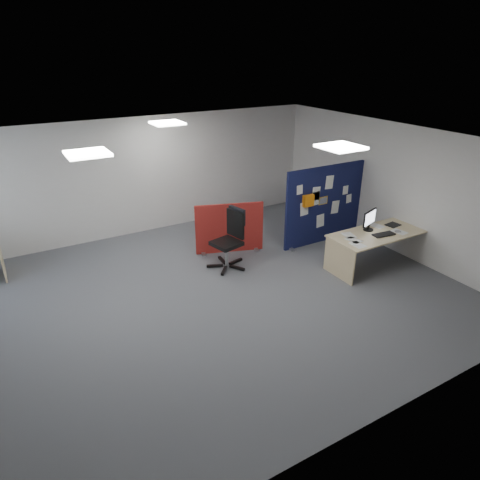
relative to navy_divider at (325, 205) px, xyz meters
name	(u,v)px	position (x,y,z in m)	size (l,w,h in m)	color
floor	(202,299)	(-3.46, -0.89, -0.88)	(9.00, 9.00, 0.00)	#55585D
ceiling	(196,147)	(-3.46, -0.89, 1.82)	(9.00, 7.00, 0.02)	white
wall_back	(135,178)	(-3.46, 2.61, 0.47)	(9.00, 0.02, 2.70)	silver
wall_front	(348,346)	(-3.46, -4.39, 0.47)	(9.00, 0.02, 2.70)	silver
wall_right	(392,188)	(1.04, -0.89, 0.47)	(0.02, 7.00, 2.70)	silver
ceiling_lights	(198,139)	(-3.13, -0.23, 1.79)	(4.10, 4.10, 0.04)	white
navy_divider	(325,205)	(0.00, 0.00, 0.00)	(2.14, 0.30, 1.76)	#0F123A
main_desk	(375,239)	(0.12, -1.45, -0.31)	(1.98, 0.88, 0.73)	#D8BF8A
monitor_main	(370,219)	(0.05, -1.30, 0.08)	(0.46, 0.20, 0.42)	black
keyboard	(384,234)	(0.13, -1.63, -0.14)	(0.45, 0.18, 0.03)	black
mouse	(398,231)	(0.48, -1.67, -0.14)	(0.10, 0.06, 0.03)	#9D9CA1
paper_tray	(393,225)	(0.68, -1.36, -0.14)	(0.28, 0.22, 0.01)	black
red_divider	(229,229)	(-2.11, 0.56, -0.34)	(1.40, 0.52, 1.10)	maroon
office_chair	(231,235)	(-2.40, -0.03, -0.20)	(0.79, 0.77, 1.19)	black
desk_papers	(368,235)	(-0.16, -1.48, -0.15)	(1.39, 0.81, 0.00)	white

